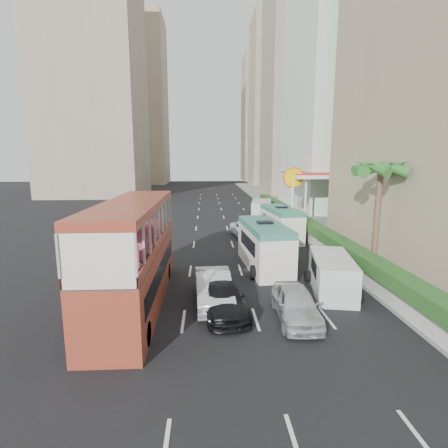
{
  "coord_description": "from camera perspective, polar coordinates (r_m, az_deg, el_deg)",
  "views": [
    {
      "loc": [
        -2.55,
        -16.35,
        6.96
      ],
      "look_at": [
        -1.5,
        4.0,
        3.2
      ],
      "focal_mm": 28.0,
      "sensor_mm": 36.0,
      "label": 1
    }
  ],
  "objects": [
    {
      "name": "minibus_far",
      "position": [
        31.36,
        9.27,
        0.09
      ],
      "size": [
        2.8,
        6.48,
        2.78
      ],
      "primitive_type": "cube",
      "rotation": [
        0.0,
        0.0,
        0.11
      ],
      "color": "silver",
      "rests_on": "ground"
    },
    {
      "name": "van_asset",
      "position": [
        32.11,
        3.7,
        -2.08
      ],
      "size": [
        3.02,
        5.2,
        1.36
      ],
      "primitive_type": "imported",
      "rotation": [
        0.0,
        0.0,
        0.16
      ],
      "color": "silver",
      "rests_on": "ground"
    },
    {
      "name": "tower_left_b",
      "position": [
        109.29,
        -13.92,
        18.61
      ],
      "size": [
        16.0,
        16.0,
        46.0
      ],
      "primitive_type": "cube",
      "color": "tan",
      "rests_on": "ground"
    },
    {
      "name": "hedge",
      "position": [
        32.05,
        12.94,
        0.43
      ],
      "size": [
        1.1,
        44.0,
        0.7
      ],
      "primitive_type": "cube",
      "color": "#2D6626",
      "rests_on": "kerb_wall"
    },
    {
      "name": "tower_far_a",
      "position": [
        101.39,
        8.66,
        18.88
      ],
      "size": [
        14.0,
        14.0,
        44.0
      ],
      "primitive_type": "cube",
      "color": "tan",
      "rests_on": "ground"
    },
    {
      "name": "car_silver_lane_a",
      "position": [
        17.62,
        -1.75,
        -12.81
      ],
      "size": [
        1.96,
        4.92,
        1.59
      ],
      "primitive_type": "imported",
      "rotation": [
        0.0,
        0.0,
        0.06
      ],
      "color": "silver",
      "rests_on": "ground"
    },
    {
      "name": "shell_station",
      "position": [
        41.52,
        14.7,
        4.3
      ],
      "size": [
        6.5,
        8.0,
        5.5
      ],
      "primitive_type": "cube",
      "color": "silver",
      "rests_on": "ground"
    },
    {
      "name": "palm_tree",
      "position": [
        23.11,
        23.7,
        0.65
      ],
      "size": [
        0.36,
        0.36,
        6.4
      ],
      "primitive_type": "cylinder",
      "color": "brown",
      "rests_on": "sidewalk"
    },
    {
      "name": "car_silver_lane_b",
      "position": [
        16.33,
        11.57,
        -14.99
      ],
      "size": [
        1.86,
        4.34,
        1.46
      ],
      "primitive_type": "imported",
      "rotation": [
        0.0,
        0.0,
        -0.03
      ],
      "color": "silver",
      "rests_on": "ground"
    },
    {
      "name": "car_black",
      "position": [
        16.71,
        -0.24,
        -14.17
      ],
      "size": [
        2.52,
        4.93,
        1.37
      ],
      "primitive_type": "imported",
      "rotation": [
        0.0,
        0.0,
        0.13
      ],
      "color": "black",
      "rests_on": "ground"
    },
    {
      "name": "minibus_near",
      "position": [
        22.84,
        6.57,
        -3.53
      ],
      "size": [
        2.76,
        6.79,
        2.94
      ],
      "primitive_type": "cube",
      "rotation": [
        0.0,
        0.0,
        0.09
      ],
      "color": "silver",
      "rests_on": "ground"
    },
    {
      "name": "ground_plane",
      "position": [
        17.95,
        5.58,
        -12.41
      ],
      "size": [
        200.0,
        200.0,
        0.0
      ],
      "primitive_type": "plane",
      "color": "black",
      "rests_on": "ground"
    },
    {
      "name": "panel_van_far",
      "position": [
        41.42,
        6.12,
        2.26
      ],
      "size": [
        3.11,
        5.79,
        2.2
      ],
      "primitive_type": "cube",
      "rotation": [
        0.0,
        0.0,
        -0.17
      ],
      "color": "silver",
      "rests_on": "ground"
    },
    {
      "name": "kerb_wall",
      "position": [
        32.2,
        12.87,
        -1.05
      ],
      "size": [
        0.3,
        44.0,
        1.0
      ],
      "primitive_type": "cube",
      "color": "silver",
      "rests_on": "sidewalk"
    },
    {
      "name": "tower_far_b",
      "position": [
        122.62,
        6.5,
        16.5
      ],
      "size": [
        14.0,
        14.0,
        40.0
      ],
      "primitive_type": "cube",
      "color": "tan",
      "rests_on": "ground"
    },
    {
      "name": "double_decker_bus",
      "position": [
        17.29,
        -14.41,
        -4.73
      ],
      "size": [
        2.5,
        11.0,
        5.06
      ],
      "primitive_type": "cube",
      "color": "#943824",
      "rests_on": "ground"
    },
    {
      "name": "tower_mid",
      "position": [
        79.22,
        13.27,
        23.36
      ],
      "size": [
        16.0,
        16.0,
        50.0
      ],
      "primitive_type": "cube",
      "color": "tan",
      "rests_on": "ground"
    },
    {
      "name": "panel_van_near",
      "position": [
        19.63,
        17.19,
        -7.84
      ],
      "size": [
        2.76,
        5.04,
        1.91
      ],
      "primitive_type": "cube",
      "rotation": [
        0.0,
        0.0,
        -0.19
      ],
      "color": "silver",
      "rests_on": "ground"
    },
    {
      "name": "tower_left_a",
      "position": [
        76.9,
        -20.96,
        24.15
      ],
      "size": [
        18.0,
        18.0,
        52.0
      ],
      "primitive_type": "cube",
      "color": "tan",
      "rests_on": "ground"
    },
    {
      "name": "sidewalk",
      "position": [
        43.48,
        12.49,
        1.12
      ],
      "size": [
        6.0,
        120.0,
        0.18
      ],
      "primitive_type": "cube",
      "color": "#99968C",
      "rests_on": "ground"
    }
  ]
}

